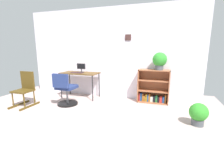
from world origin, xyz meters
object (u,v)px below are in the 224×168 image
Objects in this scene: bookshelf_low at (153,88)px; potted_plant_on_shelf at (160,60)px; keyboard at (77,73)px; monitor at (81,68)px; desk at (80,75)px; potted_plant_floor at (198,113)px; rocking_chair at (25,89)px; office_chair at (66,92)px.

potted_plant_on_shelf reaches higher than bookshelf_low.
keyboard is at bearing -171.79° from bookshelf_low.
desk is at bearing -130.95° from monitor.
keyboard is 3.24m from potted_plant_floor.
potted_plant_on_shelf is (2.20, 0.12, 0.26)m from monitor.
keyboard is 0.81× the size of potted_plant_floor.
rocking_chair is 4.02m from potted_plant_floor.
office_chair is (0.00, -0.76, -0.33)m from desk.
potted_plant_floor is at bearing 1.80° from rocking_chair.
bookshelf_low reaches higher than desk.
potted_plant_floor is at bearing -54.27° from potted_plant_on_shelf.
desk is at bearing 67.01° from keyboard.
office_chair is (-0.03, -0.80, -0.52)m from monitor.
desk is 2.28m from potted_plant_on_shelf.
bookshelf_low reaches higher than office_chair.
bookshelf_low is (2.10, 0.98, 0.02)m from office_chair.
potted_plant_floor is at bearing -17.50° from desk.
potted_plant_on_shelf is (3.21, 1.24, 0.70)m from rocking_chair.
monitor is at bearing -176.81° from potted_plant_on_shelf.
keyboard is 0.78m from office_chair.
monitor is at bearing 161.67° from potted_plant_floor.
bookshelf_low is at bearing 156.83° from potted_plant_on_shelf.
rocking_chair is (-0.94, -0.99, -0.32)m from keyboard.
monitor is 1.57m from rocking_chair.
monitor is 2.14m from bookshelf_low.
keyboard is 0.42× the size of office_chair.
bookshelf_low is 0.77m from potted_plant_on_shelf.
monitor is 3.23m from potted_plant_floor.
desk is at bearing 90.01° from office_chair.
office_chair is at bearing 176.31° from potted_plant_floor.
desk is 3.22m from potted_plant_floor.
desk is 0.12m from keyboard.
monitor is at bearing 48.04° from rocking_chair.
desk is at bearing 48.01° from rocking_chair.
potted_plant_floor is at bearing -51.52° from bookshelf_low.
office_chair is at bearing -89.99° from desk.
rocking_chair is 3.51m from potted_plant_on_shelf.
potted_plant_floor is (3.04, -0.96, -0.45)m from desk.
potted_plant_on_shelf is at bearing 22.44° from office_chair.
potted_plant_on_shelf reaches higher than office_chair.
potted_plant_on_shelf reaches higher than keyboard.
keyboard reaches higher than desk.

